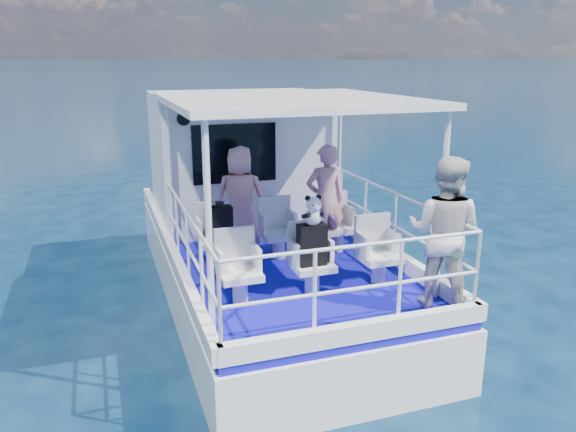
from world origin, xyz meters
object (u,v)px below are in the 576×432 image
Objects in this scene: passenger_port_fwd at (241,198)px; passenger_stbd_aft at (444,233)px; backpack_center at (312,245)px; panda at (313,210)px.

passenger_stbd_aft is (1.64, -2.73, 0.10)m from passenger_port_fwd.
panda is at bearing -45.26° from backpack_center.
backpack_center is (0.36, -1.96, -0.14)m from passenger_port_fwd.
backpack_center is at bearing 121.41° from passenger_port_fwd.
passenger_stbd_aft reaches higher than passenger_port_fwd.
passenger_stbd_aft is 3.52× the size of backpack_center.
passenger_port_fwd is 3.10× the size of backpack_center.
panda is (0.01, -0.01, 0.42)m from backpack_center.
panda is at bearing 18.41° from passenger_stbd_aft.
backpack_center is 1.40× the size of panda.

